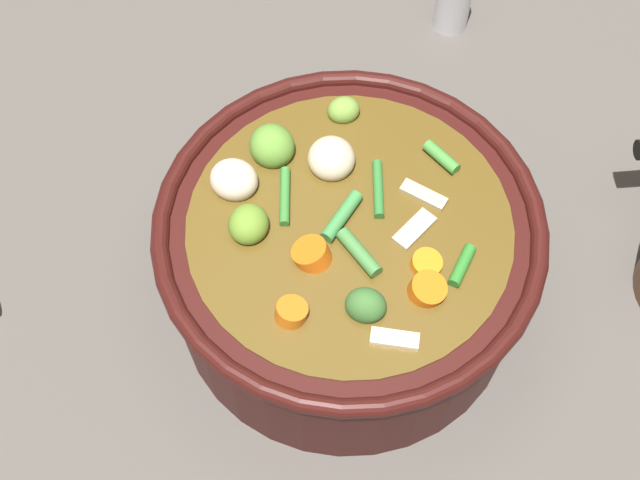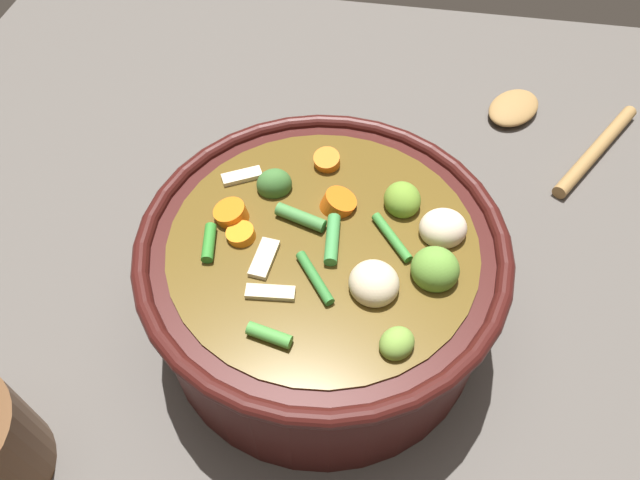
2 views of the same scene
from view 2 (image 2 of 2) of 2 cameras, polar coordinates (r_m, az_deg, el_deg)
name	(u,v)px [view 2 (image 2 of 2)]	position (r m, az deg, el deg)	size (l,w,h in m)	color
ground_plane	(322,317)	(0.57, 0.23, -7.40)	(1.10, 1.10, 0.00)	#514C47
cooking_pot	(323,279)	(0.52, 0.31, -3.77)	(0.30, 0.30, 0.14)	#38110F
wooden_spoon	(544,123)	(0.79, 20.69, 10.40)	(0.19, 0.19, 0.02)	olive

